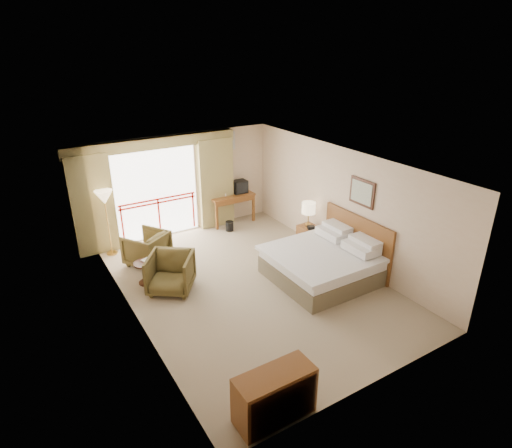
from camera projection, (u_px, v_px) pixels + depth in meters
floor at (251, 284)px, 9.34m from camera, size 7.00×7.00×0.00m
ceiling at (251, 164)px, 8.27m from camera, size 7.00×7.00×0.00m
wall_back at (185, 183)px, 11.55m from camera, size 5.00×0.00×5.00m
wall_front at (377, 313)px, 6.07m from camera, size 5.00×0.00×5.00m
wall_left at (130, 257)px, 7.61m from camera, size 0.00×7.00×7.00m
wall_right at (342, 205)px, 10.01m from camera, size 0.00×7.00×7.00m
balcony_door at (157, 194)px, 11.21m from camera, size 2.40×0.00×2.40m
balcony_railing at (158, 208)px, 11.35m from camera, size 2.09×0.03×1.02m
curtain_left at (93, 205)px, 10.30m from camera, size 1.00×0.26×2.50m
curtain_right at (215, 183)px, 11.88m from camera, size 1.00×0.26×2.50m
valance at (153, 143)px, 10.59m from camera, size 4.40×0.22×0.28m
hvac_vent at (227, 141)px, 11.75m from camera, size 0.50×0.04×0.50m
bed at (323, 263)px, 9.44m from camera, size 2.13×2.06×0.97m
headboard at (356, 242)px, 9.79m from camera, size 0.06×2.10×1.30m
framed_art at (362, 192)px, 9.32m from camera, size 0.04×0.72×0.60m
nightstand at (308, 237)px, 10.85m from camera, size 0.44×0.52×0.60m
table_lamp at (309, 208)px, 10.58m from camera, size 0.34×0.34×0.60m
phone at (311, 227)px, 10.57m from camera, size 0.21×0.19×0.08m
desk at (230, 200)px, 12.32m from camera, size 1.30×0.63×0.85m
tv at (240, 187)px, 12.27m from camera, size 0.41×0.32×0.37m
coffee_maker at (220, 192)px, 11.98m from camera, size 0.17×0.17×0.28m
cup at (225, 195)px, 12.05m from camera, size 0.07×0.07×0.09m
wastebasket at (230, 226)px, 11.91m from camera, size 0.28×0.28×0.27m
armchair_far at (149, 263)px, 10.22m from camera, size 1.20×1.20×0.80m
armchair_near at (172, 290)px, 9.14m from camera, size 1.25×1.26×0.83m
side_table at (145, 269)px, 9.25m from camera, size 0.46×0.46×0.50m
book at (144, 263)px, 9.19m from camera, size 0.26×0.29×0.02m
floor_lamp at (104, 200)px, 10.12m from camera, size 0.42×0.42×1.66m
dresser at (275, 396)px, 5.92m from camera, size 1.14×0.49×0.76m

